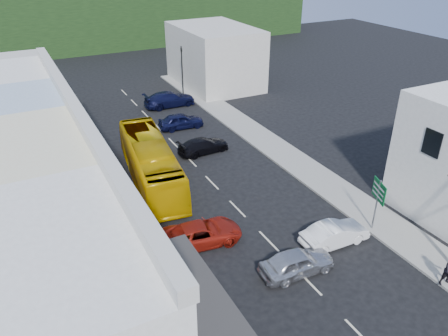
{
  "coord_description": "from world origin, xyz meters",
  "views": [
    {
      "loc": [
        -12.15,
        -17.73,
        16.43
      ],
      "look_at": [
        0.0,
        6.0,
        2.2
      ],
      "focal_mm": 35.0,
      "sensor_mm": 36.0,
      "label": 1
    }
  ],
  "objects_px": {
    "bus": "(151,164)",
    "pedestrian_left": "(146,226)",
    "car_red": "(201,233)",
    "car_silver": "(297,263)",
    "direction_sign": "(376,206)",
    "traffic_signal": "(182,71)",
    "car_white": "(335,234)"
  },
  "relations": [
    {
      "from": "car_silver",
      "to": "pedestrian_left",
      "type": "relative_size",
      "value": 2.59
    },
    {
      "from": "car_silver",
      "to": "car_red",
      "type": "relative_size",
      "value": 0.96
    },
    {
      "from": "car_silver",
      "to": "car_white",
      "type": "bearing_deg",
      "value": -70.16
    },
    {
      "from": "bus",
      "to": "direction_sign",
      "type": "height_order",
      "value": "direction_sign"
    },
    {
      "from": "car_red",
      "to": "direction_sign",
      "type": "height_order",
      "value": "direction_sign"
    },
    {
      "from": "direction_sign",
      "to": "traffic_signal",
      "type": "bearing_deg",
      "value": 111.04
    },
    {
      "from": "car_white",
      "to": "pedestrian_left",
      "type": "distance_m",
      "value": 11.31
    },
    {
      "from": "car_white",
      "to": "bus",
      "type": "bearing_deg",
      "value": 32.45
    },
    {
      "from": "pedestrian_left",
      "to": "direction_sign",
      "type": "xyz_separation_m",
      "value": [
        12.9,
        -5.55,
        0.79
      ]
    },
    {
      "from": "car_red",
      "to": "pedestrian_left",
      "type": "height_order",
      "value": "pedestrian_left"
    },
    {
      "from": "car_silver",
      "to": "car_white",
      "type": "relative_size",
      "value": 1.0
    },
    {
      "from": "car_white",
      "to": "car_red",
      "type": "height_order",
      "value": "same"
    },
    {
      "from": "car_silver",
      "to": "direction_sign",
      "type": "xyz_separation_m",
      "value": [
        6.57,
        1.08,
        1.09
      ]
    },
    {
      "from": "car_red",
      "to": "direction_sign",
      "type": "xyz_separation_m",
      "value": [
        10.11,
        -3.72,
        1.09
      ]
    },
    {
      "from": "car_silver",
      "to": "pedestrian_left",
      "type": "distance_m",
      "value": 9.17
    },
    {
      "from": "car_white",
      "to": "direction_sign",
      "type": "xyz_separation_m",
      "value": [
        3.05,
        -0.01,
        1.09
      ]
    },
    {
      "from": "car_red",
      "to": "traffic_signal",
      "type": "relative_size",
      "value": 0.83
    },
    {
      "from": "car_red",
      "to": "pedestrian_left",
      "type": "bearing_deg",
      "value": 62.93
    },
    {
      "from": "bus",
      "to": "pedestrian_left",
      "type": "height_order",
      "value": "bus"
    },
    {
      "from": "pedestrian_left",
      "to": "car_silver",
      "type": "bearing_deg",
      "value": -122.89
    },
    {
      "from": "car_white",
      "to": "traffic_signal",
      "type": "xyz_separation_m",
      "value": [
        2.63,
        30.13,
        2.08
      ]
    },
    {
      "from": "car_white",
      "to": "pedestrian_left",
      "type": "xyz_separation_m",
      "value": [
        -9.85,
        5.55,
        0.3
      ]
    },
    {
      "from": "bus",
      "to": "car_silver",
      "type": "height_order",
      "value": "bus"
    },
    {
      "from": "car_silver",
      "to": "direction_sign",
      "type": "relative_size",
      "value": 1.23
    },
    {
      "from": "car_red",
      "to": "pedestrian_left",
      "type": "relative_size",
      "value": 2.71
    },
    {
      "from": "car_red",
      "to": "pedestrian_left",
      "type": "xyz_separation_m",
      "value": [
        -2.79,
        1.83,
        0.3
      ]
    },
    {
      "from": "traffic_signal",
      "to": "direction_sign",
      "type": "bearing_deg",
      "value": 93.87
    },
    {
      "from": "bus",
      "to": "traffic_signal",
      "type": "xyz_separation_m",
      "value": [
        9.94,
        18.01,
        1.23
      ]
    },
    {
      "from": "bus",
      "to": "pedestrian_left",
      "type": "bearing_deg",
      "value": -104.1
    },
    {
      "from": "pedestrian_left",
      "to": "car_red",
      "type": "bearing_deg",
      "value": -109.85
    },
    {
      "from": "bus",
      "to": "car_red",
      "type": "distance_m",
      "value": 8.45
    },
    {
      "from": "traffic_signal",
      "to": "pedestrian_left",
      "type": "bearing_deg",
      "value": 66.16
    }
  ]
}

